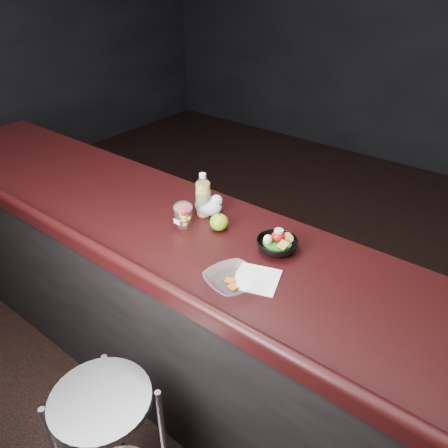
# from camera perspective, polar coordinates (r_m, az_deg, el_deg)

# --- Properties ---
(ground) EXTENTS (8.00, 8.00, 0.00)m
(ground) POSITION_cam_1_polar(r_m,az_deg,el_deg) (2.45, -6.85, -25.32)
(ground) COLOR black
(ground) RESTS_ON ground
(room_shell) EXTENTS (8.00, 8.00, 8.00)m
(room_shell) POSITION_cam_1_polar(r_m,az_deg,el_deg) (1.36, -12.13, 22.03)
(room_shell) COLOR black
(room_shell) RESTS_ON ground
(counter) EXTENTS (4.06, 0.71, 1.02)m
(counter) POSITION_cam_1_polar(r_m,az_deg,el_deg) (2.18, -2.13, -12.89)
(counter) COLOR black
(counter) RESTS_ON ground
(stool_right) EXTENTS (0.38, 0.38, 0.73)m
(stool_right) POSITION_cam_1_polar(r_m,az_deg,el_deg) (1.85, -14.92, -24.80)
(stool_right) COLOR #A1A1A5
(stool_right) RESTS_ON ground
(lemonade_bottle) EXTENTS (0.07, 0.07, 0.21)m
(lemonade_bottle) POSITION_cam_1_polar(r_m,az_deg,el_deg) (1.98, -2.73, 3.47)
(lemonade_bottle) COLOR gold
(lemonade_bottle) RESTS_ON counter
(fruit_cup) EXTENTS (0.09, 0.09, 0.12)m
(fruit_cup) POSITION_cam_1_polar(r_m,az_deg,el_deg) (1.91, -5.35, 1.28)
(fruit_cup) COLOR white
(fruit_cup) RESTS_ON counter
(green_apple) EXTENTS (0.08, 0.08, 0.08)m
(green_apple) POSITION_cam_1_polar(r_m,az_deg,el_deg) (1.89, -0.65, 0.24)
(green_apple) COLOR #529210
(green_apple) RESTS_ON counter
(plastic_bag) EXTENTS (0.13, 0.11, 0.10)m
(plastic_bag) POSITION_cam_1_polar(r_m,az_deg,el_deg) (2.01, -1.92, 2.47)
(plastic_bag) COLOR silver
(plastic_bag) RESTS_ON counter
(snack_bowl) EXTENTS (0.22, 0.22, 0.09)m
(snack_bowl) POSITION_cam_1_polar(r_m,az_deg,el_deg) (1.77, 6.92, -2.63)
(snack_bowl) COLOR black
(snack_bowl) RESTS_ON counter
(takeout_bowl) EXTENTS (0.24, 0.24, 0.05)m
(takeout_bowl) POSITION_cam_1_polar(r_m,az_deg,el_deg) (1.59, 1.10, -7.43)
(takeout_bowl) COLOR silver
(takeout_bowl) RESTS_ON counter
(paper_napkin) EXTENTS (0.20, 0.20, 0.00)m
(paper_napkin) POSITION_cam_1_polar(r_m,az_deg,el_deg) (1.63, 4.29, -7.18)
(paper_napkin) COLOR white
(paper_napkin) RESTS_ON counter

